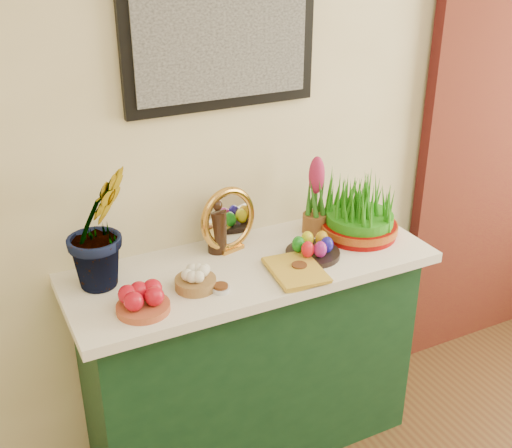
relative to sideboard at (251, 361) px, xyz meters
The scene contains 13 objects.
sideboard is the anchor object (origin of this frame).
tablecloth 0.45m from the sideboard, ahead, with size 1.40×0.55×0.04m, color white.
hyacinth_green 0.93m from the sideboard, behind, with size 0.29×0.25×0.58m, color #296D1B.
apple_bowl 0.70m from the sideboard, 162.99° to the right, with size 0.24×0.24×0.09m.
garlic_basket 0.57m from the sideboard, 161.55° to the right, with size 0.16×0.16×0.08m.
vinegar_cruet 0.58m from the sideboard, 119.68° to the left, with size 0.08×0.08×0.22m.
mirror 0.60m from the sideboard, 101.26° to the left, with size 0.26×0.12×0.26m.
book 0.50m from the sideboard, 82.83° to the right, with size 0.17×0.24×0.03m, color gold.
spice_dish_left 0.53m from the sideboard, 141.95° to the right, with size 0.06×0.06×0.03m.
spice_dish_right 0.52m from the sideboard, 47.97° to the right, with size 0.07×0.07×0.03m.
egg_plate 0.56m from the sideboard, 16.66° to the right, with size 0.27×0.27×0.09m.
hyacinth_pink 0.71m from the sideboard, 16.82° to the left, with size 0.10×0.10×0.33m.
wheatgrass_sabzeh 0.76m from the sideboard, ahead, with size 0.31×0.31×0.26m.
Camera 1 is at (-1.10, 0.09, 2.07)m, focal length 45.00 mm.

